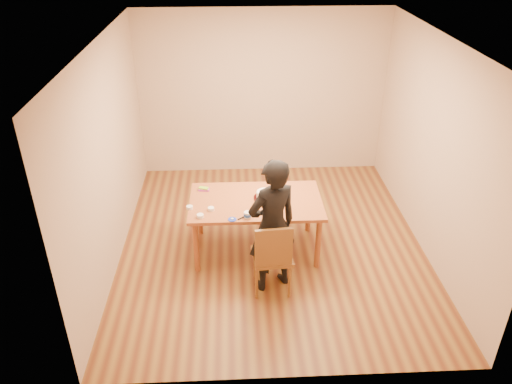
{
  "coord_description": "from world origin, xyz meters",
  "views": [
    {
      "loc": [
        -0.49,
        -5.55,
        3.94
      ],
      "look_at": [
        -0.22,
        -0.18,
        0.9
      ],
      "focal_mm": 35.0,
      "sensor_mm": 36.0,
      "label": 1
    }
  ],
  "objects_px": {
    "person": "(272,226)",
    "cake": "(265,195)",
    "dining_chair": "(272,256)",
    "cake_plate": "(265,198)",
    "dining_table": "(256,202)"
  },
  "relations": [
    {
      "from": "dining_chair",
      "to": "person",
      "type": "xyz_separation_m",
      "value": [
        -0.0,
        0.05,
        0.38
      ]
    },
    {
      "from": "person",
      "to": "cake_plate",
      "type": "bearing_deg",
      "value": -112.58
    },
    {
      "from": "dining_chair",
      "to": "cake",
      "type": "distance_m",
      "value": 0.89
    },
    {
      "from": "person",
      "to": "cake",
      "type": "bearing_deg",
      "value": -112.58
    },
    {
      "from": "cake_plate",
      "to": "person",
      "type": "height_order",
      "value": "person"
    },
    {
      "from": "dining_chair",
      "to": "cake_plate",
      "type": "xyz_separation_m",
      "value": [
        -0.03,
        0.82,
        0.31
      ]
    },
    {
      "from": "dining_table",
      "to": "cake",
      "type": "bearing_deg",
      "value": 19.58
    },
    {
      "from": "dining_table",
      "to": "person",
      "type": "bearing_deg",
      "value": -78.11
    },
    {
      "from": "cake",
      "to": "dining_chair",
      "type": "bearing_deg",
      "value": -87.77
    },
    {
      "from": "dining_chair",
      "to": "cake",
      "type": "xyz_separation_m",
      "value": [
        -0.03,
        0.82,
        0.36
      ]
    },
    {
      "from": "dining_table",
      "to": "cake_plate",
      "type": "height_order",
      "value": "cake_plate"
    },
    {
      "from": "cake_plate",
      "to": "person",
      "type": "relative_size",
      "value": 0.17
    },
    {
      "from": "dining_chair",
      "to": "cake_plate",
      "type": "distance_m",
      "value": 0.87
    },
    {
      "from": "dining_table",
      "to": "dining_chair",
      "type": "bearing_deg",
      "value": -78.76
    },
    {
      "from": "dining_chair",
      "to": "cake",
      "type": "relative_size",
      "value": 2.03
    }
  ]
}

